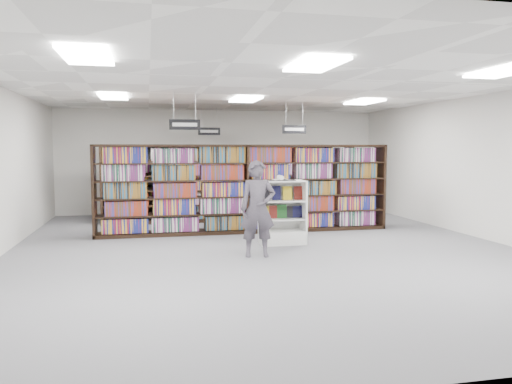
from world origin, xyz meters
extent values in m
plane|color=#57575C|center=(0.00, 0.00, 0.00)|extent=(12.00, 12.00, 0.00)
cube|color=silver|center=(0.00, 0.00, 3.20)|extent=(10.00, 12.00, 0.10)
cube|color=silver|center=(0.00, 6.00, 1.60)|extent=(10.00, 0.10, 3.20)
cube|color=silver|center=(0.00, -6.00, 1.60)|extent=(10.00, 0.10, 3.20)
cube|color=silver|center=(5.00, 0.00, 1.60)|extent=(0.10, 12.00, 3.20)
cube|color=black|center=(0.00, 2.00, 1.05)|extent=(7.00, 0.60, 2.10)
cube|color=maroon|center=(0.00, 2.00, 1.05)|extent=(6.88, 0.42, 1.98)
cube|color=black|center=(0.00, 4.00, 1.05)|extent=(7.00, 0.60, 2.10)
cube|color=maroon|center=(0.00, 4.00, 1.05)|extent=(6.88, 0.42, 1.98)
cube|color=black|center=(0.00, 5.70, 1.05)|extent=(7.00, 0.60, 2.10)
cube|color=maroon|center=(0.00, 5.70, 1.05)|extent=(6.88, 0.42, 1.98)
cylinder|color=#B2B2B7|center=(-1.73, 1.00, 2.91)|extent=(0.01, 0.01, 0.58)
cylinder|color=#B2B2B7|center=(-1.27, 1.00, 2.91)|extent=(0.01, 0.01, 0.58)
cube|color=black|center=(-1.50, 1.00, 2.51)|extent=(0.65, 0.02, 0.22)
cube|color=silver|center=(-1.50, 0.99, 2.51)|extent=(0.52, 0.00, 0.08)
cylinder|color=#B2B2B7|center=(1.27, 3.00, 2.91)|extent=(0.01, 0.01, 0.58)
cylinder|color=#B2B2B7|center=(1.73, 3.00, 2.91)|extent=(0.01, 0.01, 0.58)
cube|color=black|center=(1.50, 3.00, 2.51)|extent=(0.65, 0.02, 0.22)
cube|color=silver|center=(1.50, 2.99, 2.51)|extent=(0.52, 0.00, 0.08)
cylinder|color=#B2B2B7|center=(-0.73, 5.00, 2.91)|extent=(0.01, 0.01, 0.58)
cylinder|color=#B2B2B7|center=(-0.27, 5.00, 2.91)|extent=(0.01, 0.01, 0.58)
cube|color=black|center=(-0.50, 5.00, 2.51)|extent=(0.65, 0.02, 0.22)
cube|color=silver|center=(-0.50, 4.99, 2.51)|extent=(0.52, 0.00, 0.08)
cube|color=white|center=(-3.00, -3.00, 3.16)|extent=(0.60, 1.20, 0.04)
cube|color=white|center=(0.00, -3.00, 3.16)|extent=(0.60, 1.20, 0.04)
cube|color=white|center=(3.00, -3.00, 3.16)|extent=(0.60, 1.20, 0.04)
cube|color=white|center=(-3.00, 2.00, 3.16)|extent=(0.60, 1.20, 0.04)
cube|color=white|center=(0.00, 2.00, 3.16)|extent=(0.60, 1.20, 0.04)
cube|color=white|center=(3.00, 2.00, 3.16)|extent=(0.60, 1.20, 0.04)
cube|color=white|center=(0.47, 0.37, 0.14)|extent=(0.97, 0.50, 0.29)
cube|color=white|center=(0.00, 0.37, 0.67)|extent=(0.05, 0.48, 1.35)
cube|color=white|center=(0.93, 0.36, 0.67)|extent=(0.05, 0.48, 1.35)
cube|color=white|center=(0.47, 0.59, 0.67)|extent=(0.96, 0.04, 1.35)
cube|color=white|center=(0.47, 0.37, 1.33)|extent=(0.97, 0.50, 0.03)
cube|color=white|center=(0.47, 0.37, 0.53)|extent=(0.89, 0.45, 0.02)
cube|color=white|center=(0.47, 0.37, 0.91)|extent=(0.89, 0.45, 0.02)
cube|color=black|center=(0.10, 0.42, 1.07)|extent=(0.19, 0.07, 0.29)
cube|color=black|center=(0.35, 0.42, 1.07)|extent=(0.19, 0.07, 0.29)
cube|color=yellow|center=(0.59, 0.41, 1.07)|extent=(0.19, 0.07, 0.29)
cube|color=maroon|center=(0.83, 0.41, 1.07)|extent=(0.19, 0.07, 0.29)
cube|color=yellow|center=(0.12, 0.42, 0.68)|extent=(0.21, 0.06, 0.27)
cube|color=maroon|center=(0.30, 0.42, 0.68)|extent=(0.21, 0.06, 0.27)
cube|color=#154919|center=(0.47, 0.42, 0.68)|extent=(0.21, 0.06, 0.27)
cube|color=black|center=(0.64, 0.41, 0.68)|extent=(0.21, 0.06, 0.27)
cube|color=black|center=(0.81, 0.41, 0.68)|extent=(0.21, 0.06, 0.27)
cube|color=black|center=(0.43, 0.33, 1.35)|extent=(0.59, 0.37, 0.01)
cube|color=white|center=(0.29, 0.33, 1.36)|extent=(0.27, 0.32, 0.05)
cube|color=white|center=(0.57, 0.33, 1.36)|extent=(0.27, 0.32, 0.07)
cylinder|color=white|center=(0.41, 0.33, 1.41)|extent=(0.12, 0.30, 0.10)
imported|color=#48434C|center=(-0.30, -0.70, 0.89)|extent=(0.70, 0.50, 1.79)
camera|label=1|loc=(-2.28, -9.66, 2.01)|focal=35.00mm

